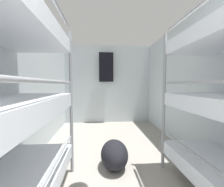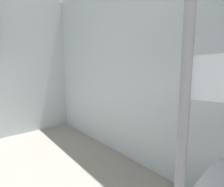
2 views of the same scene
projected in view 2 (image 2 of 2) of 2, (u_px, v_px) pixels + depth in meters
name	position (u px, v px, depth m)	size (l,w,h in m)	color
wall_right	(208.00, 50.00, 1.18)	(0.06, 5.29, 2.46)	silver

